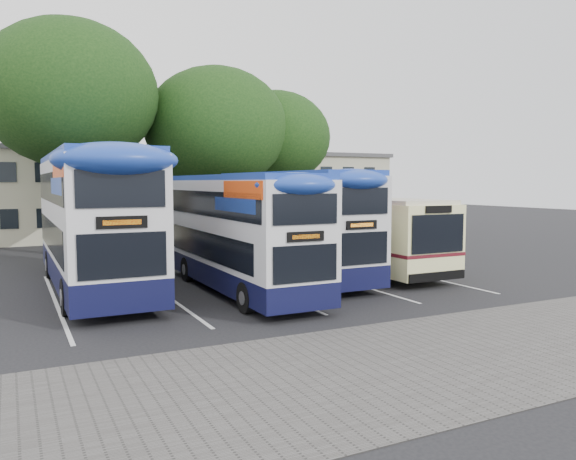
% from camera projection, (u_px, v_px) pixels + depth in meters
% --- Properties ---
extents(ground, '(120.00, 120.00, 0.00)m').
position_uv_depth(ground, '(416.00, 300.00, 18.60)').
color(ground, black).
rests_on(ground, ground).
extents(paving_strip, '(40.00, 6.00, 0.01)m').
position_uv_depth(paving_strip, '(487.00, 348.00, 13.26)').
color(paving_strip, '#595654').
rests_on(paving_strip, ground).
extents(bay_lines, '(14.12, 11.00, 0.01)m').
position_uv_depth(bay_lines, '(253.00, 285.00, 21.39)').
color(bay_lines, silver).
rests_on(bay_lines, ground).
extents(depot_building, '(32.40, 8.40, 6.20)m').
position_uv_depth(depot_building, '(185.00, 192.00, 42.40)').
color(depot_building, beige).
rests_on(depot_building, ground).
extents(lamp_post, '(0.25, 1.05, 9.06)m').
position_uv_depth(lamp_post, '(298.00, 165.00, 38.64)').
color(lamp_post, gray).
rests_on(lamp_post, ground).
extents(tree_left, '(8.95, 8.95, 12.25)m').
position_uv_depth(tree_left, '(70.00, 94.00, 28.94)').
color(tree_left, black).
rests_on(tree_left, ground).
extents(tree_mid, '(8.37, 8.37, 10.64)m').
position_uv_depth(tree_mid, '(216.00, 128.00, 32.96)').
color(tree_mid, black).
rests_on(tree_mid, ground).
extents(tree_right, '(6.93, 6.93, 9.70)m').
position_uv_depth(tree_right, '(276.00, 138.00, 35.75)').
color(tree_right, black).
rests_on(tree_right, ground).
extents(bus_dd_left, '(2.85, 11.76, 4.90)m').
position_uv_depth(bus_dd_left, '(92.00, 216.00, 20.23)').
color(bus_dd_left, '#0E0F34').
rests_on(bus_dd_left, ground).
extents(bus_dd_mid, '(2.42, 9.99, 4.16)m').
position_uv_depth(bus_dd_mid, '(239.00, 228.00, 19.96)').
color(bus_dd_mid, '#0E0F34').
rests_on(bus_dd_mid, ground).
extents(bus_dd_right, '(2.51, 10.37, 4.32)m').
position_uv_depth(bus_dd_right, '(290.00, 219.00, 23.15)').
color(bus_dd_right, '#0E0F34').
rests_on(bus_dd_right, ground).
extents(bus_single, '(2.76, 10.83, 3.23)m').
position_uv_depth(bus_single, '(354.00, 228.00, 25.22)').
color(bus_single, '#FBF8A7').
rests_on(bus_single, ground).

